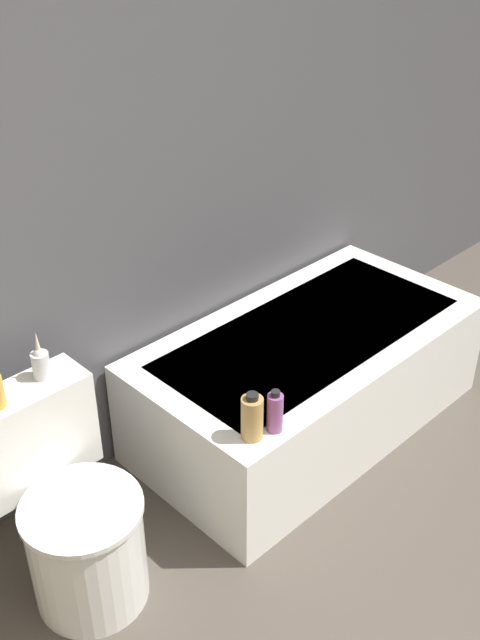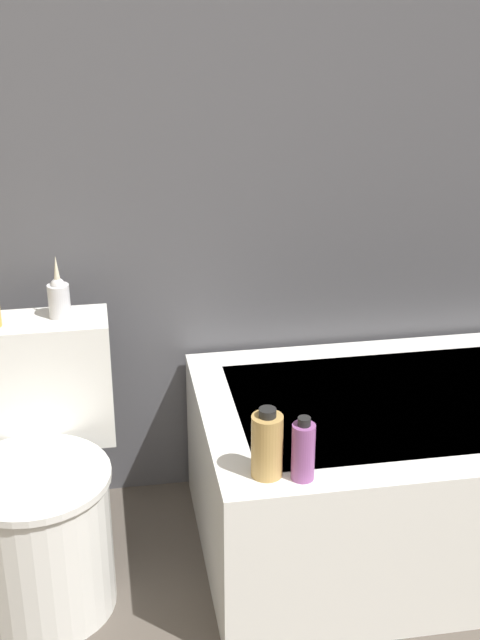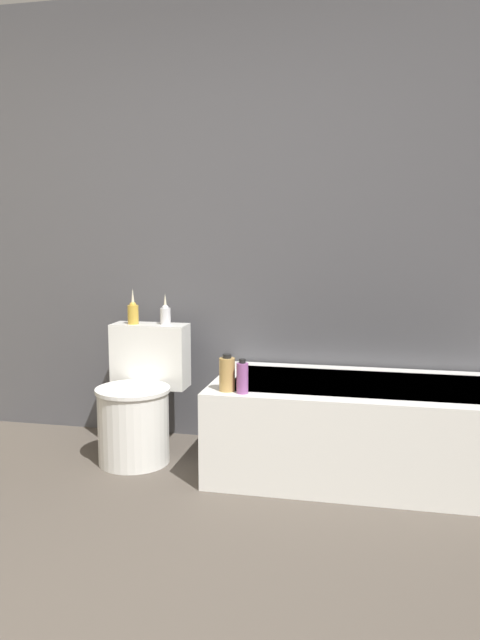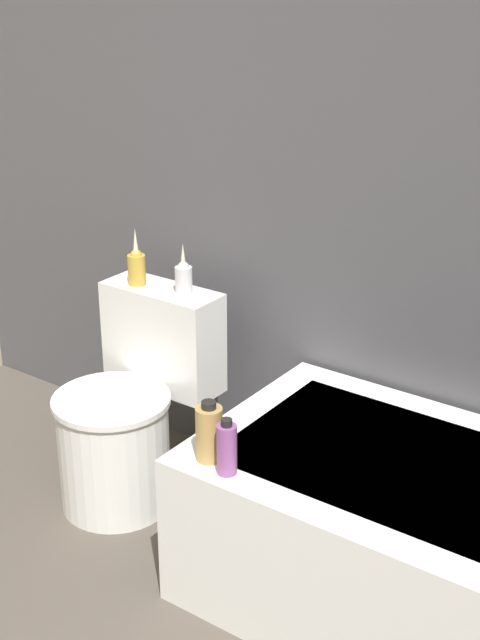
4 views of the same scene
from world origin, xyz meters
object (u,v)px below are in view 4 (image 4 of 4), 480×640
object	(u,v)px
shampoo_bottle_short	(227,448)
shampoo_bottle_tall	(209,433)
bathtub	(458,557)
vase_silver	(184,276)
vase_gold	(137,266)
toilet	(130,415)

from	to	relation	value
shampoo_bottle_short	shampoo_bottle_tall	bearing A→B (deg)	160.73
bathtub	vase_silver	distance (m)	1.26
vase_silver	shampoo_bottle_tall	xyz separation A→B (m)	(0.48, -0.49, -0.22)
bathtub	shampoo_bottle_tall	xyz separation A→B (m)	(-0.64, -0.30, 0.32)
shampoo_bottle_short	vase_gold	bearing A→B (deg)	146.84
bathtub	shampoo_bottle_tall	bearing A→B (deg)	-155.24
vase_gold	shampoo_bottle_tall	xyz separation A→B (m)	(0.66, -0.46, -0.23)
bathtub	vase_gold	xyz separation A→B (m)	(-1.30, 0.16, 0.55)
toilet	shampoo_bottle_tall	size ratio (longest dim) A/B	3.98
bathtub	shampoo_bottle_short	bearing A→B (deg)	-149.90
vase_gold	vase_silver	distance (m)	0.19
vase_gold	vase_silver	xyz separation A→B (m)	(0.18, 0.03, -0.01)
toilet	shampoo_bottle_short	size ratio (longest dim) A/B	4.34
bathtub	vase_gold	size ratio (longest dim) A/B	7.43
bathtub	toilet	world-z (taller)	toilet
vase_gold	vase_silver	size ratio (longest dim) A/B	1.16
vase_silver	toilet	bearing A→B (deg)	-114.31
shampoo_bottle_tall	vase_gold	bearing A→B (deg)	145.36
toilet	shampoo_bottle_tall	distance (m)	0.69
vase_silver	shampoo_bottle_tall	bearing A→B (deg)	-45.62
toilet	shampoo_bottle_short	world-z (taller)	toilet
toilet	vase_silver	distance (m)	0.52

